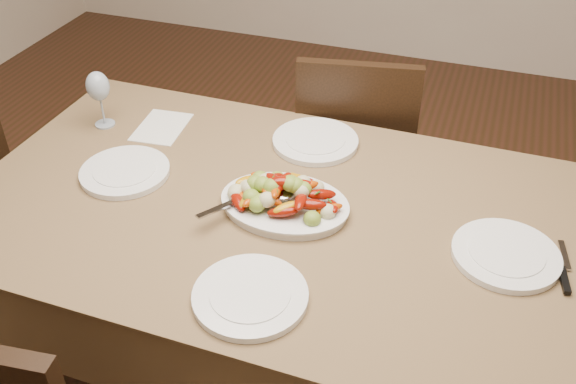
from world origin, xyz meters
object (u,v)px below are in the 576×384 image
Objects in this scene: plate_left at (125,172)px; plate_far at (315,141)px; serving_platter at (285,206)px; chair_far at (355,154)px; dining_table at (288,305)px; plate_right at (506,255)px; plate_near at (250,296)px; wine_glass at (100,98)px.

plate_far is at bearing 35.66° from plate_left.
chair_far is at bearing 88.08° from serving_platter.
dining_table is 0.77m from chair_far.
chair_far is 3.50× the size of plate_right.
dining_table is 6.93× the size of plate_left.
chair_far is 0.97m from plate_left.
plate_near is at bearing -148.27° from plate_right.
chair_far is at bearing 35.24° from wine_glass.
serving_platter is 0.35m from plate_far.
dining_table is 6.72× the size of plate_far.
serving_platter reaches higher than plate_far.
plate_near is (0.54, -0.35, 0.00)m from plate_left.
plate_left and plate_near have the same top height.
serving_platter is 1.28× the size of plate_far.
plate_right and plate_far have the same top height.
plate_far reaches higher than dining_table.
dining_table is 6.79× the size of plate_right.
plate_left is at bearing 179.70° from dining_table.
serving_platter is 1.29× the size of plate_right.
plate_right is (0.59, -0.00, -0.00)m from serving_platter.
plate_left is at bearing -47.34° from wine_glass.
dining_table is at bearing 94.39° from plate_near.
wine_glass is at bearing 161.88° from serving_platter.
plate_right is 0.71m from plate_far.
chair_far is at bearing 90.55° from plate_near.
dining_table is at bearing -0.30° from plate_left.
plate_far is at bearing 73.27° from chair_far.
chair_far is 4.64× the size of wine_glass.
plate_far and plate_near have the same top height.
serving_platter is at bearing -174.53° from dining_table.
plate_near is (0.04, -0.35, -0.00)m from serving_platter.
chair_far is at bearing 54.98° from plate_left.
plate_near is at bearing -37.64° from wine_glass.
serving_platter is 0.35m from plate_near.
chair_far reaches higher than plate_far.
chair_far is 1.00m from plate_right.
plate_near is 0.96m from wine_glass.
chair_far is 2.71× the size of serving_platter.
serving_platter is (-0.03, -0.76, 0.30)m from chair_far.
serving_platter reaches higher than dining_table.
plate_near is at bearing 80.12° from chair_far.
plate_near is at bearing -32.91° from plate_left.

